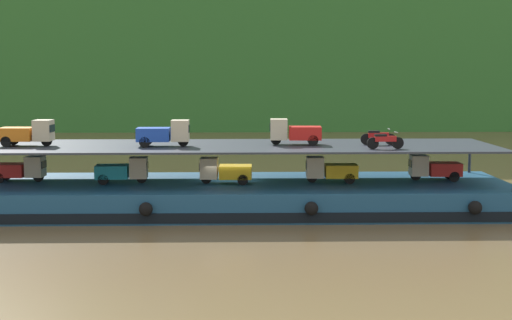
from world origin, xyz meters
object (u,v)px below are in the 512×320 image
Objects in this scene: mini_truck_lower_bow at (434,168)px; motorcycle_upper_centre at (378,137)px; mini_truck_lower_mid at (225,171)px; mini_truck_upper_fore at (294,132)px; cargo_barge at (230,196)px; mini_truck_lower_fore at (331,170)px; mini_truck_lower_aft at (123,170)px; mini_truck_lower_stern at (20,169)px; motorcycle_upper_port at (385,141)px; mini_truck_upper_stern at (28,133)px; mini_truck_upper_mid at (164,133)px.

motorcycle_upper_centre reaches higher than mini_truck_lower_bow.
mini_truck_lower_mid and mini_truck_lower_bow have the same top height.
mini_truck_upper_fore reaches higher than mini_truck_lower_mid.
cargo_barge is 10.75× the size of mini_truck_lower_fore.
mini_truck_upper_fore is at bearing 169.69° from mini_truck_lower_fore.
mini_truck_lower_aft is at bearing -178.01° from mini_truck_upper_fore.
mini_truck_lower_bow is at bearing 7.02° from motorcycle_upper_centre.
mini_truck_lower_stern is 11.07m from mini_truck_lower_mid.
mini_truck_lower_stern reaches higher than cargo_barge.
motorcycle_upper_port is (8.12, -1.66, 1.74)m from mini_truck_lower_mid.
mini_truck_lower_bow is (16.77, 0.56, 0.00)m from mini_truck_lower_aft.
mini_truck_lower_mid is at bearing 168.47° from motorcycle_upper_port.
mini_truck_lower_aft is at bearing 171.91° from motorcycle_upper_port.
mini_truck_lower_aft and mini_truck_lower_bow have the same top height.
mini_truck_upper_stern and mini_truck_upper_mid have the same top height.
mini_truck_upper_stern reaches higher than mini_truck_lower_stern.
mini_truck_lower_fore is 16.10m from mini_truck_upper_stern.
mini_truck_lower_aft is 1.00× the size of mini_truck_lower_fore.
mini_truck_lower_stern is 1.00× the size of mini_truck_upper_stern.
cargo_barge is 15.67× the size of motorcycle_upper_centre.
mini_truck_lower_bow is 14.68m from mini_truck_upper_mid.
mini_truck_upper_mid reaches higher than motorcycle_upper_centre.
motorcycle_upper_centre is at bearing -1.87° from mini_truck_upper_fore.
mini_truck_upper_fore is (-7.64, -0.25, 2.00)m from mini_truck_lower_bow.
mini_truck_upper_mid is (7.19, -0.36, 0.00)m from mini_truck_upper_stern.
mini_truck_upper_mid reaches higher than mini_truck_lower_bow.
mini_truck_lower_bow is (22.39, -0.09, 0.00)m from mini_truck_lower_stern.
mini_truck_lower_mid is 11.39m from mini_truck_lower_bow.
mini_truck_upper_stern and mini_truck_upper_fore have the same top height.
mini_truck_upper_mid is 6.91m from mini_truck_upper_fore.
mini_truck_lower_bow is 7.90m from mini_truck_upper_fore.
mini_truck_lower_bow is 4.44m from motorcycle_upper_port.
mini_truck_upper_stern reaches higher than cargo_barge.
mini_truck_lower_stern is at bearing 179.78° from mini_truck_lower_bow.
mini_truck_lower_aft is (-5.67, -0.15, 1.44)m from cargo_barge.
mini_truck_lower_aft and mini_truck_lower_mid have the same top height.
motorcycle_upper_port is at bearing -37.25° from mini_truck_lower_fore.
mini_truck_upper_stern is 7.20m from mini_truck_upper_mid.
mini_truck_lower_aft is (5.62, -0.65, 0.00)m from mini_truck_lower_stern.
mini_truck_upper_fore is at bearing 1.42° from mini_truck_upper_stern.
motorcycle_upper_port is at bearing -91.52° from motorcycle_upper_centre.
motorcycle_upper_port reaches higher than mini_truck_lower_stern.
mini_truck_upper_fore reaches higher than mini_truck_lower_aft.
mini_truck_lower_mid is 8.37m from motorcycle_upper_centre.
mini_truck_lower_fore is 1.46× the size of motorcycle_upper_port.
motorcycle_upper_centre reaches higher than mini_truck_lower_mid.
mini_truck_lower_bow is 3.64m from motorcycle_upper_centre.
cargo_barge is at bearing 1.50° from mini_truck_lower_aft.
mini_truck_upper_stern is (-4.92, -0.03, 2.00)m from mini_truck_lower_aft.
mini_truck_upper_mid is 1.44× the size of motorcycle_upper_centre.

